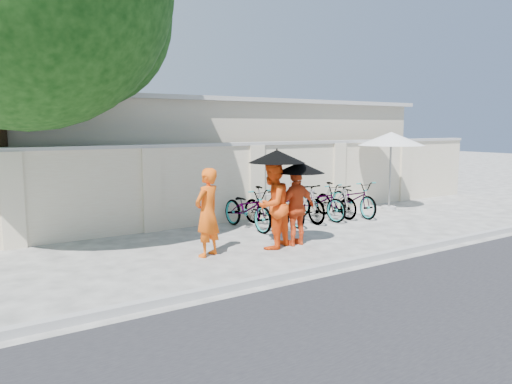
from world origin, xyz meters
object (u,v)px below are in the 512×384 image
monk_left (207,212)px  monk_right (297,208)px  monk_center (272,205)px  patio_umbrella (391,140)px

monk_left → monk_right: bearing=148.2°
monk_left → monk_center: (1.42, -0.17, 0.04)m
monk_center → monk_right: 0.59m
monk_left → monk_right: 2.01m
monk_center → monk_right: (0.58, -0.07, -0.10)m
monk_right → monk_left: bearing=-10.7°
monk_center → patio_umbrella: patio_umbrella is taller
patio_umbrella → monk_center: bearing=-161.1°
monk_left → patio_umbrella: 7.54m
monk_center → monk_left: bearing=-31.3°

